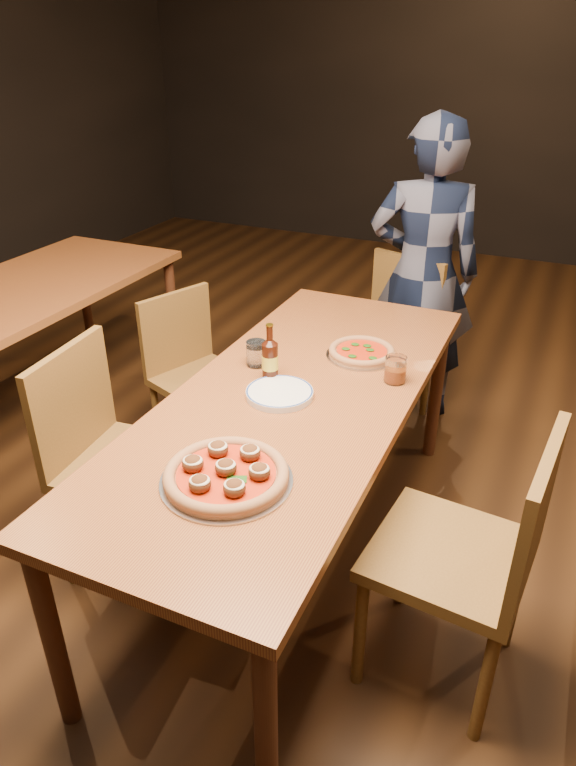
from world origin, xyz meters
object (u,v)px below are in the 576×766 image
at_px(table_main, 294,411).
at_px(pizza_meatball, 226,474).
at_px(chair_main_e, 450,553).
at_px(diner, 423,274).
at_px(chair_main_sw, 203,379).
at_px(pizza_margherita, 362,352).
at_px(amber_glass, 395,369).
at_px(plate_stack, 280,393).
at_px(beer_bottle, 270,360).
at_px(chair_end, 382,341).
at_px(chair_main_nw, 129,463).
at_px(water_glass, 256,353).
at_px(table_left, 4,310).

distance_m(table_main, pizza_meatball, 0.55).
distance_m(chair_main_e, diner, 1.75).
bearing_deg(chair_main_sw, table_main, -104.11).
bearing_deg(pizza_margherita, amber_glass, -40.50).
relative_size(table_main, chair_main_sw, 2.34).
bearing_deg(pizza_margherita, plate_stack, -110.68).
relative_size(table_main, beer_bottle, 9.29).
bearing_deg(pizza_margherita, chair_end, 99.40).
relative_size(chair_end, plate_stack, 3.81).
distance_m(table_main, plate_stack, 0.10).
height_order(chair_main_nw, pizza_meatball, chair_main_nw).
distance_m(chair_main_sw, plate_stack, 0.89).
height_order(table_main, water_glass, water_glass).
height_order(table_main, diner, diner).
xyz_separation_m(table_main, beer_bottle, (-0.12, 0.07, 0.15)).
height_order(table_main, pizza_margherita, pizza_margherita).
bearing_deg(diner, pizza_margherita, 75.31).
xyz_separation_m(chair_end, pizza_margherita, (0.13, -0.80, 0.31)).
height_order(chair_main_sw, diner, diner).
relative_size(chair_main_e, beer_bottle, 4.53).
distance_m(table_main, pizza_margherita, 0.42).
bearing_deg(amber_glass, pizza_margherita, 139.50).
bearing_deg(chair_main_e, chair_end, -150.45).
xyz_separation_m(plate_stack, beer_bottle, (-0.09, 0.10, 0.07)).
bearing_deg(table_main, chair_main_sw, 145.12).
bearing_deg(table_left, chair_main_e, -13.84).
bearing_deg(pizza_meatball, water_glass, 110.01).
bearing_deg(pizza_meatball, beer_bottle, 104.12).
height_order(table_main, chair_main_nw, chair_main_nw).
xyz_separation_m(plate_stack, diner, (0.17, 1.40, 0.03)).
bearing_deg(plate_stack, pizza_margherita, 69.32).
relative_size(pizza_margherita, amber_glass, 2.84).
bearing_deg(beer_bottle, table_left, 171.61).
bearing_deg(diner, plate_stack, 68.89).
distance_m(beer_bottle, water_glass, 0.13).
relative_size(plate_stack, diner, 0.15).
bearing_deg(chair_main_nw, table_main, -67.85).
xyz_separation_m(amber_glass, diner, (-0.17, 1.13, -0.01)).
xyz_separation_m(pizza_margherita, diner, (0.01, 0.97, 0.02)).
xyz_separation_m(chair_main_sw, chair_main_e, (1.32, -0.75, 0.06)).
distance_m(chair_main_e, pizza_margherita, 0.89).
bearing_deg(plate_stack, chair_main_e, -19.58).
distance_m(chair_main_e, water_glass, 1.02).
bearing_deg(plate_stack, table_main, 41.21).
height_order(table_left, chair_end, chair_end).
relative_size(chair_main_nw, chair_end, 1.05).
relative_size(chair_main_sw, amber_glass, 8.64).
bearing_deg(pizza_meatball, chair_main_sw, 124.95).
bearing_deg(chair_main_nw, beer_bottle, -55.42).
xyz_separation_m(chair_main_sw, chair_end, (0.67, 0.71, 0.03)).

